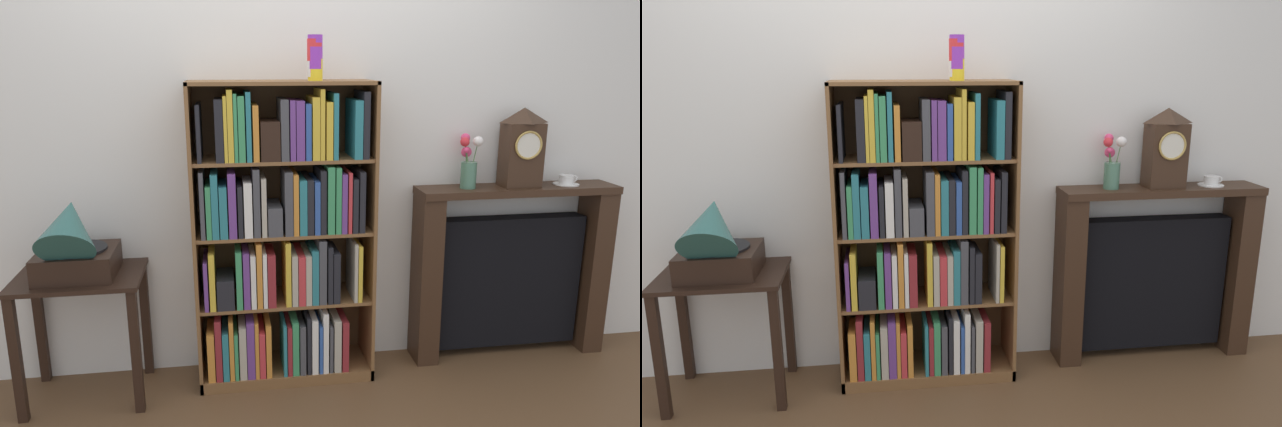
# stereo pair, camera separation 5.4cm
# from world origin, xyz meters

# --- Properties ---
(ground_plane) EXTENTS (7.90, 6.40, 0.02)m
(ground_plane) POSITION_xyz_m (0.00, 0.00, -0.01)
(ground_plane) COLOR brown
(wall_back) EXTENTS (4.90, 0.08, 2.60)m
(wall_back) POSITION_xyz_m (0.14, 0.29, 1.30)
(wall_back) COLOR silver
(wall_back) RESTS_ON ground
(bookshelf) EXTENTS (0.91, 0.32, 1.56)m
(bookshelf) POSITION_xyz_m (-0.01, 0.08, 0.75)
(bookshelf) COLOR brown
(bookshelf) RESTS_ON ground
(cup_stack) EXTENTS (0.07, 0.07, 0.21)m
(cup_stack) POSITION_xyz_m (0.16, 0.04, 1.67)
(cup_stack) COLOR yellow
(cup_stack) RESTS_ON bookshelf
(side_table_left) EXTENTS (0.60, 0.44, 0.65)m
(side_table_left) POSITION_xyz_m (-1.01, 0.03, 0.49)
(side_table_left) COLOR black
(side_table_left) RESTS_ON ground
(gramophone) EXTENTS (0.36, 0.45, 0.46)m
(gramophone) POSITION_xyz_m (-1.01, -0.02, 0.83)
(gramophone) COLOR black
(gramophone) RESTS_ON side_table_left
(fireplace_mantel) EXTENTS (1.12, 0.22, 0.99)m
(fireplace_mantel) POSITION_xyz_m (1.29, 0.16, 0.49)
(fireplace_mantel) COLOR #382316
(fireplace_mantel) RESTS_ON ground
(mantel_clock) EXTENTS (0.20, 0.15, 0.43)m
(mantel_clock) POSITION_xyz_m (1.30, 0.14, 1.20)
(mantel_clock) COLOR #382316
(mantel_clock) RESTS_ON fireplace_mantel
(flower_vase) EXTENTS (0.12, 0.13, 0.29)m
(flower_vase) POSITION_xyz_m (1.01, 0.15, 1.12)
(flower_vase) COLOR #4C7A60
(flower_vase) RESTS_ON fireplace_mantel
(teacup_with_saucer) EXTENTS (0.14, 0.14, 0.05)m
(teacup_with_saucer) POSITION_xyz_m (1.58, 0.14, 1.01)
(teacup_with_saucer) COLOR white
(teacup_with_saucer) RESTS_ON fireplace_mantel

